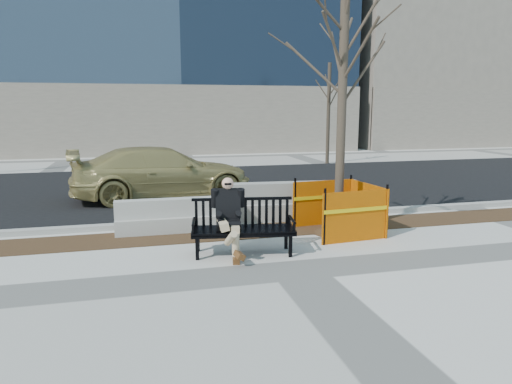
% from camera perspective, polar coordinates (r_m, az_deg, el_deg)
% --- Properties ---
extents(ground, '(120.00, 120.00, 0.00)m').
position_cam_1_polar(ground, '(8.04, 5.03, -9.53)').
color(ground, beige).
rests_on(ground, ground).
extents(mulch_strip, '(40.00, 1.20, 0.02)m').
position_cam_1_polar(mulch_strip, '(10.41, 0.30, -4.80)').
color(mulch_strip, '#47301C').
rests_on(mulch_strip, ground).
extents(asphalt_street, '(60.00, 10.40, 0.01)m').
position_cam_1_polar(asphalt_street, '(16.35, -5.17, 0.74)').
color(asphalt_street, black).
rests_on(asphalt_street, ground).
extents(curb, '(60.00, 0.25, 0.12)m').
position_cam_1_polar(curb, '(11.29, -0.91, -3.31)').
color(curb, '#9E9B93').
rests_on(curb, ground).
extents(bench, '(2.05, 1.00, 1.05)m').
position_cam_1_polar(bench, '(8.83, -1.57, -7.64)').
color(bench, black).
rests_on(bench, ground).
extents(seated_man, '(0.76, 1.10, 1.43)m').
position_cam_1_polar(seated_man, '(8.87, -3.38, -7.58)').
color(seated_man, black).
rests_on(seated_man, ground).
extents(tree_fence, '(2.51, 2.51, 5.79)m').
position_cam_1_polar(tree_fence, '(10.44, 10.03, -4.95)').
color(tree_fence, '#D96100').
rests_on(tree_fence, ground).
extents(sedan, '(5.63, 2.84, 1.57)m').
position_cam_1_polar(sedan, '(14.48, -11.29, -0.70)').
color(sedan, '#A19254').
rests_on(sedan, ground).
extents(jersey_barrier_left, '(2.65, 0.54, 0.76)m').
position_cam_1_polar(jersey_barrier_left, '(10.53, -9.70, -4.81)').
color(jersey_barrier_left, '#AAA79F').
rests_on(jersey_barrier_left, ground).
extents(jersey_barrier_right, '(3.31, 0.93, 0.94)m').
position_cam_1_polar(jersey_barrier_right, '(11.57, 4.64, -3.31)').
color(jersey_barrier_right, gray).
rests_on(jersey_barrier_right, ground).
extents(far_tree_right, '(1.98, 1.98, 5.23)m').
position_cam_1_polar(far_tree_right, '(23.28, 8.74, 3.52)').
color(far_tree_right, '#403529').
rests_on(far_tree_right, ground).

